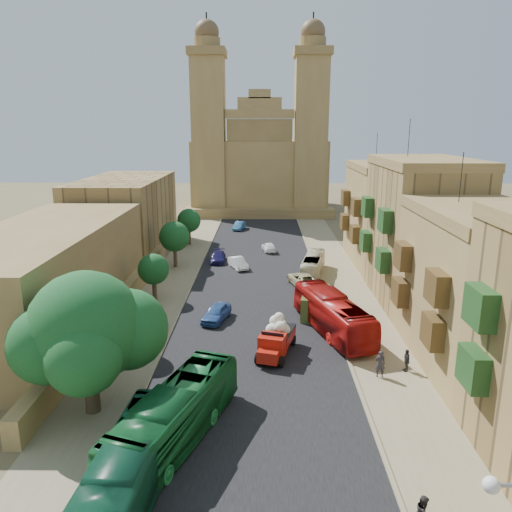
{
  "coord_description": "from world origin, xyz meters",
  "views": [
    {
      "loc": [
        0.7,
        -22.64,
        16.63
      ],
      "look_at": [
        0.0,
        26.0,
        4.0
      ],
      "focal_mm": 35.0,
      "sensor_mm": 36.0,
      "label": 1
    }
  ],
  "objects_px": {
    "ficus_tree": "(88,332)",
    "pedestrian_a": "(380,364)",
    "car_dkblue": "(218,257)",
    "car_cream": "(303,279)",
    "bus_green_south": "(129,471)",
    "car_blue_b": "(239,226)",
    "church": "(260,163)",
    "olive_pickup": "(316,303)",
    "street_tree_d": "(189,221)",
    "bus_green_north": "(175,416)",
    "car_blue_a": "(216,313)",
    "bus_cream_east": "(313,265)",
    "street_tree_c": "(174,237)",
    "street_tree_b": "(153,269)",
    "street_tree_a": "(119,312)",
    "car_white_a": "(238,263)",
    "pedestrian_c": "(407,360)",
    "car_white_b": "(269,247)",
    "red_truck": "(276,338)",
    "bus_red_east": "(333,314)"
  },
  "relations": [
    {
      "from": "red_truck",
      "to": "car_blue_b",
      "type": "xyz_separation_m",
      "value": [
        -5.01,
        46.94,
        -0.68
      ]
    },
    {
      "from": "street_tree_d",
      "to": "car_cream",
      "type": "height_order",
      "value": "street_tree_d"
    },
    {
      "from": "ficus_tree",
      "to": "pedestrian_a",
      "type": "bearing_deg",
      "value": 13.96
    },
    {
      "from": "ficus_tree",
      "to": "street_tree_c",
      "type": "distance_m",
      "value": 32.03
    },
    {
      "from": "bus_red_east",
      "to": "street_tree_a",
      "type": "bearing_deg",
      "value": -2.3
    },
    {
      "from": "olive_pickup",
      "to": "car_blue_b",
      "type": "xyz_separation_m",
      "value": [
        -8.81,
        38.57,
        -0.4
      ]
    },
    {
      "from": "car_blue_a",
      "to": "car_white_b",
      "type": "relative_size",
      "value": 1.12
    },
    {
      "from": "church",
      "to": "olive_pickup",
      "type": "xyz_separation_m",
      "value": [
        5.52,
        -58.26,
        -8.46
      ]
    },
    {
      "from": "street_tree_b",
      "to": "car_dkblue",
      "type": "xyz_separation_m",
      "value": [
        5.0,
        14.39,
        -2.49
      ]
    },
    {
      "from": "pedestrian_a",
      "to": "car_white_a",
      "type": "bearing_deg",
      "value": -67.25
    },
    {
      "from": "car_white_b",
      "to": "ficus_tree",
      "type": "bearing_deg",
      "value": 63.07
    },
    {
      "from": "street_tree_b",
      "to": "car_dkblue",
      "type": "distance_m",
      "value": 15.44
    },
    {
      "from": "street_tree_d",
      "to": "olive_pickup",
      "type": "bearing_deg",
      "value": -60.69
    },
    {
      "from": "street_tree_b",
      "to": "bus_green_north",
      "type": "xyz_separation_m",
      "value": [
        6.0,
        -23.0,
        -1.54
      ]
    },
    {
      "from": "car_blue_a",
      "to": "red_truck",
      "type": "bearing_deg",
      "value": -36.68
    },
    {
      "from": "street_tree_c",
      "to": "car_white_b",
      "type": "distance_m",
      "value": 14.33
    },
    {
      "from": "ficus_tree",
      "to": "bus_green_south",
      "type": "distance_m",
      "value": 9.15
    },
    {
      "from": "bus_cream_east",
      "to": "car_dkblue",
      "type": "height_order",
      "value": "bus_cream_east"
    },
    {
      "from": "ficus_tree",
      "to": "car_cream",
      "type": "height_order",
      "value": "ficus_tree"
    },
    {
      "from": "ficus_tree",
      "to": "bus_cream_east",
      "type": "bearing_deg",
      "value": 61.23
    },
    {
      "from": "car_dkblue",
      "to": "car_blue_a",
      "type": "bearing_deg",
      "value": -86.24
    },
    {
      "from": "bus_green_north",
      "to": "car_white_b",
      "type": "relative_size",
      "value": 3.03
    },
    {
      "from": "church",
      "to": "pedestrian_a",
      "type": "relative_size",
      "value": 18.76
    },
    {
      "from": "street_tree_c",
      "to": "street_tree_d",
      "type": "xyz_separation_m",
      "value": [
        0.0,
        12.0,
        -0.26
      ]
    },
    {
      "from": "ficus_tree",
      "to": "olive_pickup",
      "type": "xyz_separation_m",
      "value": [
        14.94,
        16.35,
        -4.11
      ]
    },
    {
      "from": "street_tree_d",
      "to": "bus_green_south",
      "type": "bearing_deg",
      "value": -84.8
    },
    {
      "from": "church",
      "to": "ficus_tree",
      "type": "distance_m",
      "value": 75.33
    },
    {
      "from": "bus_cream_east",
      "to": "street_tree_c",
      "type": "bearing_deg",
      "value": 1.52
    },
    {
      "from": "car_blue_b",
      "to": "street_tree_b",
      "type": "bearing_deg",
      "value": -89.18
    },
    {
      "from": "street_tree_d",
      "to": "red_truck",
      "type": "distance_m",
      "value": 37.94
    },
    {
      "from": "pedestrian_a",
      "to": "street_tree_d",
      "type": "bearing_deg",
      "value": -64.11
    },
    {
      "from": "car_cream",
      "to": "car_blue_b",
      "type": "height_order",
      "value": "car_cream"
    },
    {
      "from": "bus_green_north",
      "to": "pedestrian_c",
      "type": "distance_m",
      "value": 17.0
    },
    {
      "from": "car_dkblue",
      "to": "pedestrian_a",
      "type": "distance_m",
      "value": 32.88
    },
    {
      "from": "church",
      "to": "car_dkblue",
      "type": "distance_m",
      "value": 41.49
    },
    {
      "from": "ficus_tree",
      "to": "pedestrian_a",
      "type": "xyz_separation_m",
      "value": [
        18.14,
        4.51,
        -4.19
      ]
    },
    {
      "from": "bus_green_north",
      "to": "car_blue_b",
      "type": "xyz_separation_m",
      "value": [
        0.71,
        57.92,
        -0.93
      ]
    },
    {
      "from": "olive_pickup",
      "to": "street_tree_a",
      "type": "bearing_deg",
      "value": -151.71
    },
    {
      "from": "ficus_tree",
      "to": "street_tree_c",
      "type": "relative_size",
      "value": 1.55
    },
    {
      "from": "bus_green_north",
      "to": "pedestrian_c",
      "type": "bearing_deg",
      "value": 48.67
    },
    {
      "from": "church",
      "to": "bus_green_south",
      "type": "height_order",
      "value": "church"
    },
    {
      "from": "bus_cream_east",
      "to": "car_white_a",
      "type": "distance_m",
      "value": 9.16
    },
    {
      "from": "street_tree_c",
      "to": "bus_green_north",
      "type": "bearing_deg",
      "value": -80.27
    },
    {
      "from": "street_tree_a",
      "to": "car_blue_a",
      "type": "bearing_deg",
      "value": 44.99
    },
    {
      "from": "ficus_tree",
      "to": "bus_red_east",
      "type": "distance_m",
      "value": 20.38
    },
    {
      "from": "car_blue_b",
      "to": "pedestrian_a",
      "type": "height_order",
      "value": "pedestrian_a"
    },
    {
      "from": "church",
      "to": "car_white_b",
      "type": "distance_m",
      "value": 35.81
    },
    {
      "from": "church",
      "to": "pedestrian_c",
      "type": "distance_m",
      "value": 70.6
    },
    {
      "from": "ficus_tree",
      "to": "red_truck",
      "type": "relative_size",
      "value": 1.59
    },
    {
      "from": "bus_green_south",
      "to": "car_blue_b",
      "type": "height_order",
      "value": "bus_green_south"
    }
  ]
}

